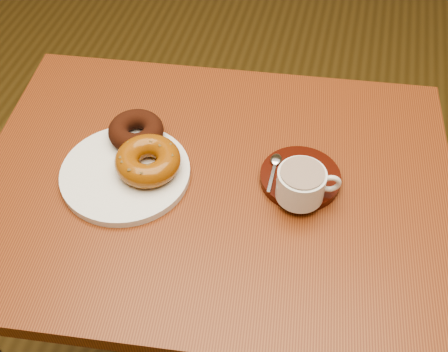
% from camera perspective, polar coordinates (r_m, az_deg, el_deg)
% --- Properties ---
extents(ground, '(6.00, 6.00, 0.00)m').
position_cam_1_polar(ground, '(1.85, 4.18, -12.93)').
color(ground, brown).
rests_on(ground, ground).
extents(cafe_table, '(0.95, 0.76, 0.84)m').
position_cam_1_polar(cafe_table, '(1.15, -0.97, -4.84)').
color(cafe_table, brown).
rests_on(cafe_table, ground).
extents(donut_plate, '(0.32, 0.32, 0.01)m').
position_cam_1_polar(donut_plate, '(1.07, -9.98, 0.29)').
color(donut_plate, white).
rests_on(donut_plate, cafe_table).
extents(donut_cinnamon, '(0.12, 0.12, 0.04)m').
position_cam_1_polar(donut_cinnamon, '(1.10, -8.93, 4.56)').
color(donut_cinnamon, '#32130A').
rests_on(donut_cinnamon, donut_plate).
extents(donut_caramel, '(0.13, 0.13, 0.05)m').
position_cam_1_polar(donut_caramel, '(1.04, -7.75, 1.56)').
color(donut_caramel, '#89490F').
rests_on(donut_caramel, donut_plate).
extents(saucer, '(0.18, 0.18, 0.02)m').
position_cam_1_polar(saucer, '(1.05, 7.75, -0.18)').
color(saucer, '#340E07').
rests_on(saucer, cafe_table).
extents(coffee_cup, '(0.11, 0.09, 0.06)m').
position_cam_1_polar(coffee_cup, '(0.99, 7.91, -0.79)').
color(coffee_cup, white).
rests_on(coffee_cup, saucer).
extents(teaspoon, '(0.02, 0.10, 0.01)m').
position_cam_1_polar(teaspoon, '(1.06, 5.23, 1.34)').
color(teaspoon, silver).
rests_on(teaspoon, saucer).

